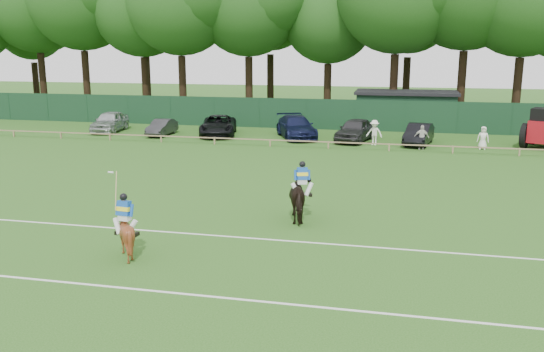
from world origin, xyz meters
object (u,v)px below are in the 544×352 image
(estate_black, at_px, (419,134))
(spectator_mid, at_px, (422,137))
(suv_black, at_px, (218,126))
(sedan_navy, at_px, (296,127))
(utility_shed, at_px, (405,109))
(horse_chestnut, at_px, (126,233))
(sedan_grey, at_px, (162,127))
(tractor, at_px, (543,129))
(sedan_silver, at_px, (110,121))
(horse_dark, at_px, (302,197))
(spectator_right, at_px, (483,138))
(hatch_grey, at_px, (355,130))
(spectator_left, at_px, (374,133))

(estate_black, relative_size, spectator_mid, 2.71)
(suv_black, bearing_deg, spectator_mid, -23.89)
(sedan_navy, xyz_separation_m, utility_shed, (7.95, 7.84, 0.72))
(suv_black, relative_size, sedan_navy, 0.98)
(horse_chestnut, xyz_separation_m, suv_black, (-5.07, 25.49, 0.01))
(sedan_grey, height_order, estate_black, estate_black)
(estate_black, xyz_separation_m, tractor, (8.05, 0.30, 0.55))
(suv_black, relative_size, spectator_mid, 3.40)
(suv_black, xyz_separation_m, utility_shed, (13.99, 8.07, 0.77))
(horse_chestnut, distance_m, utility_shed, 34.73)
(sedan_silver, xyz_separation_m, tractor, (32.10, -0.68, 0.46))
(suv_black, bearing_deg, horse_dark, -77.00)
(spectator_right, bearing_deg, horse_chestnut, -113.38)
(estate_black, relative_size, spectator_right, 2.87)
(horse_chestnut, height_order, utility_shed, utility_shed)
(sedan_silver, distance_m, sedan_grey, 4.94)
(horse_chestnut, relative_size, utility_shed, 0.18)
(horse_dark, relative_size, tractor, 0.57)
(utility_shed, xyz_separation_m, tractor, (8.97, -8.66, -0.26))
(suv_black, height_order, hatch_grey, hatch_grey)
(sedan_grey, distance_m, utility_shed, 20.35)
(horse_dark, bearing_deg, spectator_left, -112.44)
(horse_chestnut, xyz_separation_m, tractor, (17.89, 24.90, 0.52))
(horse_chestnut, height_order, suv_black, suv_black)
(spectator_mid, distance_m, tractor, 8.23)
(estate_black, xyz_separation_m, spectator_right, (4.13, -1.02, 0.04))
(hatch_grey, relative_size, spectator_right, 3.15)
(spectator_mid, xyz_separation_m, spectator_right, (3.99, 0.92, -0.04))
(horse_dark, distance_m, suv_black, 22.64)
(horse_chestnut, bearing_deg, spectator_mid, -107.68)
(horse_dark, bearing_deg, sedan_silver, -63.42)
(horse_chestnut, relative_size, spectator_left, 0.87)
(suv_black, height_order, spectator_right, spectator_right)
(sedan_silver, bearing_deg, spectator_left, -12.50)
(suv_black, height_order, estate_black, suv_black)
(estate_black, distance_m, spectator_left, 3.14)
(spectator_left, xyz_separation_m, tractor, (11.06, 1.18, 0.41))
(sedan_grey, distance_m, suv_black, 4.37)
(sedan_silver, xyz_separation_m, suv_black, (9.14, -0.09, -0.05))
(utility_shed, bearing_deg, horse_chestnut, -104.89)
(horse_dark, distance_m, hatch_grey, 19.90)
(hatch_grey, bearing_deg, sedan_navy, -175.17)
(spectator_mid, height_order, spectator_right, spectator_mid)
(horse_chestnut, xyz_separation_m, utility_shed, (8.92, 33.56, 0.78))
(sedan_grey, distance_m, hatch_grey, 14.76)
(hatch_grey, bearing_deg, sedan_grey, -165.37)
(sedan_silver, xyz_separation_m, spectator_right, (28.18, -2.00, -0.05))
(horse_chestnut, xyz_separation_m, sedan_silver, (-14.21, 25.58, 0.06))
(sedan_silver, bearing_deg, spectator_right, -11.49)
(suv_black, bearing_deg, horse_chestnut, -91.98)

